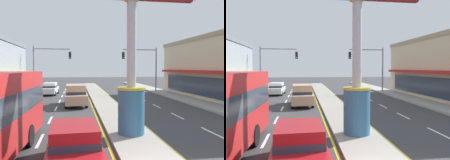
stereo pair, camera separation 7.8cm
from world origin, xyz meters
TOP-DOWN VIEW (x-y plane):
  - median_strip at (0.00, 18.00)m, footprint 2.26×52.00m
  - sidewalk_left at (-9.01, 16.00)m, footprint 2.55×60.00m
  - sidewalk_right at (9.01, 16.00)m, footprint 2.55×60.00m
  - lane_markings at (0.00, 16.65)m, footprint 9.00×52.00m
  - district_sign at (0.00, 4.80)m, footprint 6.77×1.39m
  - traffic_light_left_side at (-6.36, 24.76)m, footprint 4.86×0.46m
  - traffic_light_right_side at (6.36, 24.31)m, footprint 4.86×0.46m
  - sedan_near_right_lane at (-2.78, 1.30)m, footprint 1.98×4.37m
  - suv_far_right_lane at (-2.78, 15.10)m, footprint 2.11×4.67m
  - sedan_mid_left_lane at (-6.08, 24.34)m, footprint 1.98×4.37m
  - pedestrian_far_side at (-8.14, 14.79)m, footprint 0.46×0.38m

SIDE VIEW (x-z plane):
  - lane_markings at x=0.00m, z-range 0.00..0.01m
  - median_strip at x=0.00m, z-range 0.00..0.14m
  - sidewalk_left at x=-9.01m, z-range 0.00..0.18m
  - sidewalk_right at x=9.01m, z-range 0.00..0.18m
  - sedan_near_right_lane at x=-2.78m, z-range 0.02..1.55m
  - sedan_mid_left_lane at x=-6.08m, z-range 0.02..1.55m
  - suv_far_right_lane at x=-2.78m, z-range 0.03..1.93m
  - pedestrian_far_side at x=-8.14m, z-range 0.29..1.97m
  - district_sign at x=0.00m, z-range -0.19..7.90m
  - traffic_light_left_side at x=-6.36m, z-range 1.15..7.35m
  - traffic_light_right_side at x=6.36m, z-range 1.15..7.35m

